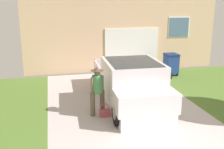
% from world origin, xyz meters
% --- Properties ---
extents(pickup_truck, '(2.04, 5.30, 1.62)m').
position_xyz_m(pickup_truck, '(0.33, 4.49, 0.74)').
color(pickup_truck, silver).
rests_on(pickup_truck, ground).
extents(person_with_hat, '(0.50, 0.41, 1.60)m').
position_xyz_m(person_with_hat, '(-0.99, 3.85, 0.89)').
color(person_with_hat, brown).
rests_on(person_with_hat, ground).
extents(handbag, '(0.35, 0.16, 0.44)m').
position_xyz_m(handbag, '(-0.80, 3.63, 0.14)').
color(handbag, '#B24C56').
rests_on(handbag, ground).
extents(house_with_garage, '(10.66, 6.18, 4.72)m').
position_xyz_m(house_with_garage, '(1.39, 12.26, 2.38)').
color(house_with_garage, '#D8B08B').
rests_on(house_with_garage, ground).
extents(wheeled_trash_bin, '(0.60, 0.72, 1.08)m').
position_xyz_m(wheeled_trash_bin, '(3.45, 7.92, 0.58)').
color(wheeled_trash_bin, navy).
rests_on(wheeled_trash_bin, ground).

